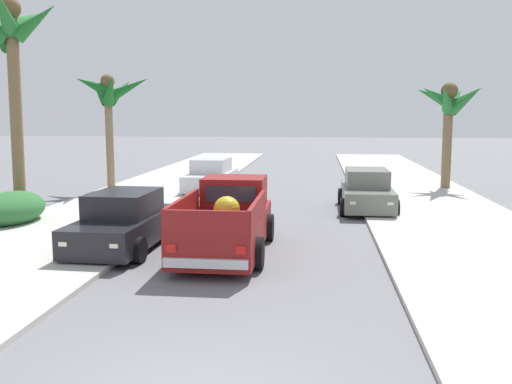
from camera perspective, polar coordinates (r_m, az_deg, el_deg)
The scene contains 12 objects.
sidewalk_left at distance 19.71m, azimuth -15.67°, elevation -2.42°, with size 5.32×60.00×0.12m, color beige.
sidewalk_right at distance 18.79m, azimuth 19.54°, elevation -3.09°, with size 5.32×60.00×0.12m, color beige.
curb_left at distance 19.28m, azimuth -12.20°, elevation -2.56°, with size 0.16×60.00×0.10m, color silver.
curb_right at distance 18.55m, azimuth 15.75°, elevation -3.10°, with size 0.16×60.00×0.10m, color silver.
pickup_truck at distance 14.29m, azimuth -3.03°, elevation -3.10°, with size 2.22×5.21×1.80m.
car_left_near at distance 14.95m, azimuth -13.62°, elevation -3.09°, with size 2.13×4.30×1.54m.
car_right_near at distance 20.75m, azimuth 11.46°, elevation 0.07°, with size 2.06×4.27×1.54m.
car_left_mid at distance 25.29m, azimuth -4.71°, elevation 1.62°, with size 2.16×4.32×1.54m.
palm_tree_left_mid at distance 27.23m, azimuth 19.50°, elevation 8.62°, with size 3.04×3.86×5.02m.
palm_tree_right_mid at distance 20.59m, azimuth -24.39°, elevation 13.94°, with size 3.67×3.92×7.41m.
palm_tree_right_back at distance 26.14m, azimuth -14.91°, elevation 9.60°, with size 3.63×3.73×5.40m.
hedge_bush at distance 19.27m, azimuth -24.12°, elevation -1.58°, with size 1.80×2.80×1.10m, color #2D6B33.
Camera 1 is at (1.52, -5.95, 3.56)m, focal length 38.38 mm.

